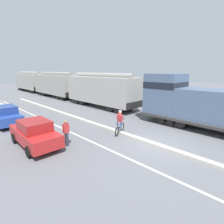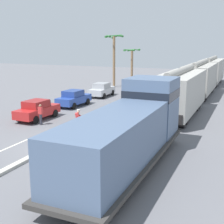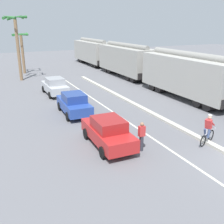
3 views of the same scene
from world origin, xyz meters
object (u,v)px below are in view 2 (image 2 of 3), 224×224
(parked_car_silver, at_px, (102,90))
(parked_car_blue, at_px, (74,98))
(parked_car_red, at_px, (37,110))
(palm_tree_near, at_px, (132,58))
(hopper_car_trailing, at_px, (211,71))
(cyclist, at_px, (78,122))
(locomotive, at_px, (131,132))
(hopper_car_middle, at_px, (200,78))
(palm_tree_far, at_px, (114,49))
(pedestrian_by_cars, at_px, (41,114))
(hopper_car_lead, at_px, (180,92))

(parked_car_silver, bearing_deg, parked_car_blue, -91.04)
(parked_car_red, distance_m, palm_tree_near, 25.58)
(parked_car_blue, xyz_separation_m, parked_car_silver, (0.12, 6.33, 0.00))
(hopper_car_trailing, xyz_separation_m, cyclist, (-5.40, -31.34, -1.26))
(parked_car_red, bearing_deg, locomotive, -30.55)
(hopper_car_middle, relative_size, parked_car_blue, 2.49)
(cyclist, bearing_deg, hopper_car_trailing, 80.23)
(parked_car_blue, distance_m, palm_tree_near, 19.65)
(palm_tree_far, bearing_deg, locomotive, -65.05)
(hopper_car_middle, height_order, palm_tree_near, palm_tree_near)
(pedestrian_by_cars, bearing_deg, parked_car_silver, 95.27)
(cyclist, relative_size, palm_tree_far, 0.23)
(parked_car_blue, bearing_deg, locomotive, -49.10)
(parked_car_blue, distance_m, parked_car_silver, 6.33)
(hopper_car_trailing, relative_size, cyclist, 6.18)
(locomotive, bearing_deg, parked_car_red, 149.45)
(parked_car_silver, distance_m, palm_tree_far, 9.73)
(hopper_car_lead, xyz_separation_m, hopper_car_middle, (0.00, 11.60, 0.00))
(palm_tree_far, relative_size, pedestrian_by_cars, 4.66)
(pedestrian_by_cars, bearing_deg, hopper_car_lead, 38.36)
(hopper_car_trailing, relative_size, parked_car_silver, 2.50)
(hopper_car_lead, distance_m, parked_car_silver, 12.32)
(parked_car_red, bearing_deg, hopper_car_lead, 29.38)
(hopper_car_lead, xyz_separation_m, hopper_car_trailing, (0.00, 23.20, 0.00))
(hopper_car_trailing, distance_m, palm_tree_near, 12.26)
(hopper_car_lead, height_order, parked_car_silver, hopper_car_lead)
(locomotive, xyz_separation_m, parked_car_silver, (-10.46, 18.54, -0.98))
(parked_car_red, distance_m, cyclist, 5.60)
(parked_car_red, relative_size, palm_tree_far, 0.56)
(palm_tree_near, xyz_separation_m, palm_tree_far, (-0.98, -4.70, 1.45))
(cyclist, bearing_deg, hopper_car_middle, 74.71)
(hopper_car_trailing, xyz_separation_m, palm_tree_near, (-11.53, -3.76, 1.84))
(cyclist, bearing_deg, palm_tree_near, 102.53)
(hopper_car_lead, xyz_separation_m, parked_car_blue, (-10.58, 0.06, -1.26))
(palm_tree_far, bearing_deg, parked_car_blue, -82.49)
(locomotive, height_order, palm_tree_near, palm_tree_near)
(cyclist, distance_m, pedestrian_by_cars, 3.90)
(hopper_car_lead, relative_size, parked_car_blue, 2.49)
(pedestrian_by_cars, bearing_deg, locomotive, -27.91)
(parked_car_silver, relative_size, palm_tree_near, 0.78)
(palm_tree_near, bearing_deg, palm_tree_far, -101.83)
(hopper_car_trailing, bearing_deg, palm_tree_near, -161.92)
(hopper_car_lead, bearing_deg, cyclist, -123.55)
(locomotive, height_order, parked_car_red, locomotive)
(parked_car_blue, height_order, cyclist, cyclist)
(palm_tree_near, bearing_deg, hopper_car_lead, -59.33)
(hopper_car_lead, relative_size, parked_car_silver, 2.50)
(palm_tree_far, bearing_deg, parked_car_red, -84.56)
(parked_car_red, xyz_separation_m, parked_car_silver, (0.08, 12.32, 0.00))
(pedestrian_by_cars, bearing_deg, hopper_car_trailing, 73.20)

